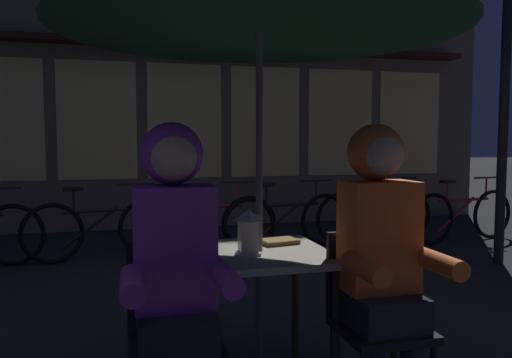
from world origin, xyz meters
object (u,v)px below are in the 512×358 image
object	(u,v)px
chair_left	(175,331)
bicycle_furthest	(463,215)
lantern	(248,231)
street_lamp	(508,5)
cafe_table	(259,270)
person_left_hooded	(175,254)
person_right_hooded	(382,242)
bicycle_fifth	(375,215)
bicycle_third	(206,223)
bicycle_fourth	(288,221)
bicycle_second	(101,228)
chair_right	(374,312)
book	(279,241)

from	to	relation	value
chair_left	bicycle_furthest	bearing A→B (deg)	40.42
lantern	street_lamp	bearing A→B (deg)	32.07
cafe_table	person_left_hooded	distance (m)	0.67
lantern	person_right_hooded	bearing A→B (deg)	-32.47
chair_left	street_lamp	world-z (taller)	street_lamp
bicycle_fifth	person_left_hooded	bearing A→B (deg)	-127.80
bicycle_third	cafe_table	bearing A→B (deg)	-94.08
bicycle_fourth	bicycle_furthest	size ratio (longest dim) A/B	1.00
chair_left	bicycle_second	bearing A→B (deg)	97.36
bicycle_fifth	lantern	bearing A→B (deg)	-126.42
person_right_hooded	bicycle_third	xyz separation A→B (m)	(-0.24, 3.74, -0.50)
bicycle_second	chair_right	bearing A→B (deg)	-68.43
cafe_table	bicycle_furthest	xyz separation A→B (m)	(3.57, 3.08, -0.29)
cafe_table	street_lamp	size ratio (longest dim) A/B	0.19
bicycle_third	book	xyz separation A→B (m)	(-0.08, -3.16, 0.41)
bicycle_second	bicycle_furthest	xyz separation A→B (m)	(4.51, -0.16, 0.00)
bicycle_second	bicycle_furthest	distance (m)	4.52
chair_left	bicycle_third	distance (m)	3.76
bicycle_second	bicycle_fifth	xyz separation A→B (m)	(3.39, 0.11, 0.00)
bicycle_fourth	cafe_table	bearing A→B (deg)	-110.71
chair_left	person_right_hooded	distance (m)	1.03
chair_left	book	world-z (taller)	chair_left
bicycle_second	chair_left	bearing A→B (deg)	-82.64
bicycle_second	bicycle_third	bearing A→B (deg)	3.78
chair_right	bicycle_furthest	xyz separation A→B (m)	(3.09, 3.45, -0.14)
lantern	bicycle_third	size ratio (longest dim) A/B	0.14
chair_right	book	size ratio (longest dim) A/B	4.35
bicycle_furthest	lantern	bearing A→B (deg)	-139.16
bicycle_third	person_left_hooded	bearing A→B (deg)	-100.84
chair_left	bicycle_fifth	xyz separation A→B (m)	(2.93, 3.72, -0.14)
person_left_hooded	bicycle_fourth	xyz separation A→B (m)	(1.68, 3.61, -0.50)
person_left_hooded	street_lamp	world-z (taller)	street_lamp
street_lamp	cafe_table	bearing A→B (deg)	-148.24
lantern	person_left_hooded	world-z (taller)	person_left_hooded
bicycle_furthest	chair_left	bearing A→B (deg)	-139.58
chair_left	book	distance (m)	0.86
person_right_hooded	street_lamp	world-z (taller)	street_lamp
bicycle_second	person_right_hooded	bearing A→B (deg)	-68.74
cafe_table	person_left_hooded	bearing A→B (deg)	-138.43
bicycle_furthest	book	xyz separation A→B (m)	(-3.41, -2.93, 0.41)
chair_right	book	world-z (taller)	chair_right
bicycle_third	bicycle_second	bearing A→B (deg)	-176.22
lantern	bicycle_fifth	distance (m)	4.28
person_left_hooded	bicycle_second	xyz separation A→B (m)	(-0.47, 3.66, -0.50)
street_lamp	bicycle_fifth	bearing A→B (deg)	118.32
person_right_hooded	bicycle_fourth	xyz separation A→B (m)	(0.72, 3.61, -0.50)
cafe_table	chair_right	size ratio (longest dim) A/B	0.85
bicycle_second	book	distance (m)	3.30
cafe_table	chair_right	world-z (taller)	chair_right
cafe_table	bicycle_fourth	distance (m)	3.42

